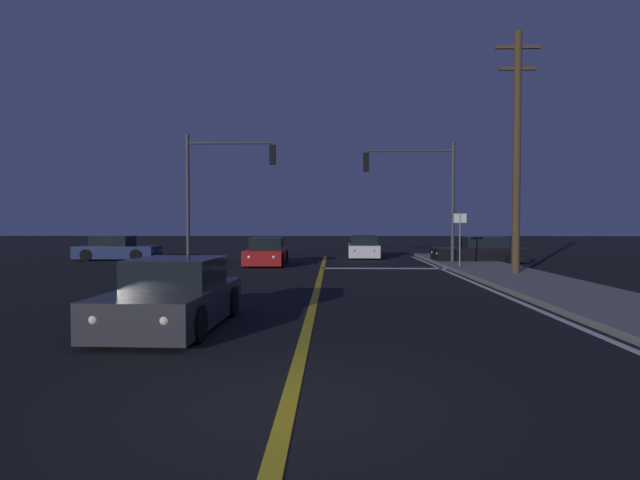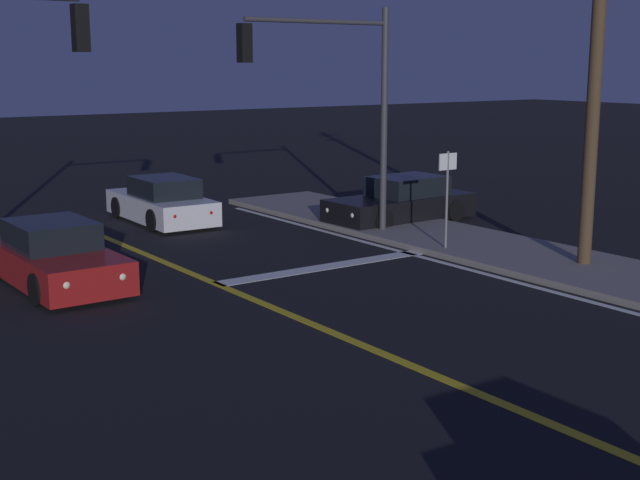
# 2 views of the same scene
# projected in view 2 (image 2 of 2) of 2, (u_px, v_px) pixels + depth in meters

# --- Properties ---
(lane_line_center) EXTENTS (0.20, 33.53, 0.01)m
(lane_line_center) POSITION_uv_depth(u_px,v_px,m) (517.00, 410.00, 11.80)
(lane_line_center) COLOR gold
(lane_line_center) RESTS_ON ground
(stop_bar) EXTENTS (5.55, 0.50, 0.01)m
(stop_bar) POSITION_uv_depth(u_px,v_px,m) (325.00, 267.00, 20.06)
(stop_bar) COLOR white
(stop_bar) RESTS_ON ground
(car_lead_oncoming_white) EXTENTS (1.93, 4.36, 1.34)m
(car_lead_oncoming_white) POSITION_uv_depth(u_px,v_px,m) (162.00, 203.00, 25.65)
(car_lead_oncoming_white) COLOR silver
(car_lead_oncoming_white) RESTS_ON ground
(car_side_waiting_red) EXTENTS (1.94, 4.25, 1.34)m
(car_side_waiting_red) POSITION_uv_depth(u_px,v_px,m) (56.00, 258.00, 18.36)
(car_side_waiting_red) COLOR maroon
(car_side_waiting_red) RESTS_ON ground
(car_far_approaching_black) EXTENTS (4.63, 2.02, 1.34)m
(car_far_approaching_black) POSITION_uv_depth(u_px,v_px,m) (402.00, 203.00, 25.64)
(car_far_approaching_black) COLOR black
(car_far_approaching_black) RESTS_ON ground
(traffic_signal_near_right) EXTENTS (4.47, 0.28, 5.99)m
(traffic_signal_near_right) POSITION_uv_depth(u_px,v_px,m) (336.00, 85.00, 22.24)
(traffic_signal_near_right) COLOR #38383D
(traffic_signal_near_right) RESTS_ON ground
(utility_pole_right) EXTENTS (1.68, 0.30, 9.27)m
(utility_pole_right) POSITION_uv_depth(u_px,v_px,m) (597.00, 51.00, 18.92)
(utility_pole_right) COLOR #4C3823
(utility_pole_right) RESTS_ON ground
(street_sign_corner) EXTENTS (0.56, 0.06, 2.51)m
(street_sign_corner) POSITION_uv_depth(u_px,v_px,m) (447.00, 185.00, 21.18)
(street_sign_corner) COLOR slate
(street_sign_corner) RESTS_ON ground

